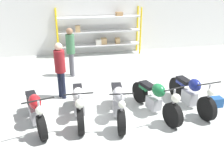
# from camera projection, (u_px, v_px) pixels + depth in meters

# --- Properties ---
(ground_plane) EXTENTS (30.00, 30.00, 0.00)m
(ground_plane) POSITION_uv_depth(u_px,v_px,m) (115.00, 112.00, 7.02)
(ground_plane) COLOR silver
(back_wall) EXTENTS (30.00, 0.08, 3.60)m
(back_wall) POSITION_uv_depth(u_px,v_px,m) (88.00, 16.00, 11.84)
(back_wall) COLOR white
(back_wall) RESTS_ON ground_plane
(shelving_rack) EXTENTS (4.01, 0.63, 2.22)m
(shelving_rack) POSITION_uv_depth(u_px,v_px,m) (100.00, 32.00, 11.88)
(shelving_rack) COLOR yellow
(shelving_rack) RESTS_ON ground_plane
(motorcycle_red) EXTENTS (0.85, 1.97, 1.01)m
(motorcycle_red) POSITION_uv_depth(u_px,v_px,m) (35.00, 110.00, 6.27)
(motorcycle_red) COLOR black
(motorcycle_red) RESTS_ON ground_plane
(motorcycle_white) EXTENTS (0.67, 2.05, 1.05)m
(motorcycle_white) POSITION_uv_depth(u_px,v_px,m) (79.00, 103.00, 6.53)
(motorcycle_white) COLOR black
(motorcycle_white) RESTS_ON ground_plane
(motorcycle_silver) EXTENTS (0.60, 2.09, 1.05)m
(motorcycle_silver) POSITION_uv_depth(u_px,v_px,m) (118.00, 102.00, 6.57)
(motorcycle_silver) COLOR black
(motorcycle_silver) RESTS_ON ground_plane
(motorcycle_green) EXTENTS (0.83, 2.12, 1.04)m
(motorcycle_green) POSITION_uv_depth(u_px,v_px,m) (156.00, 99.00, 6.80)
(motorcycle_green) COLOR black
(motorcycle_green) RESTS_ON ground_plane
(motorcycle_blue) EXTENTS (0.71, 2.09, 1.04)m
(motorcycle_blue) POSITION_uv_depth(u_px,v_px,m) (191.00, 93.00, 7.12)
(motorcycle_blue) COLOR black
(motorcycle_blue) RESTS_ON ground_plane
(person_browsing) EXTENTS (0.44, 0.44, 1.76)m
(person_browsing) POSITION_uv_depth(u_px,v_px,m) (60.00, 66.00, 7.50)
(person_browsing) COLOR #1E2338
(person_browsing) RESTS_ON ground_plane
(person_near_rack) EXTENTS (0.39, 0.39, 1.83)m
(person_near_rack) POSITION_uv_depth(u_px,v_px,m) (71.00, 48.00, 9.22)
(person_near_rack) COLOR #595960
(person_near_rack) RESTS_ON ground_plane
(toolbox) EXTENTS (0.44, 0.26, 0.28)m
(toolbox) POSITION_uv_depth(u_px,v_px,m) (215.00, 102.00, 7.29)
(toolbox) COLOR #1E4C8C
(toolbox) RESTS_ON ground_plane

